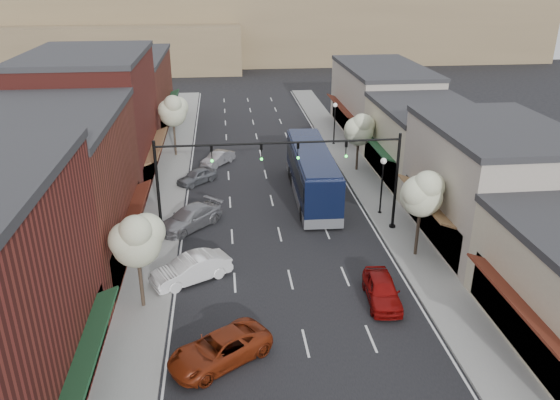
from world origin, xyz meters
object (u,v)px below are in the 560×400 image
object	(u,v)px
red_hatchback	(382,290)
parked_car_b	(191,269)
signal_mast_right	(363,169)
tree_right_far	(359,128)
tree_left_far	(173,110)
signal_mast_left	(194,175)
parked_car_a	(219,349)
lamp_post_near	(382,177)
parked_car_c	(190,218)
coach_bus	(312,173)
tree_left_near	(137,239)
parked_car_e	(218,158)
parked_car_d	(197,176)
lamp_post_far	(335,117)
tree_right_near	(423,192)

from	to	relation	value
red_hatchback	parked_car_b	distance (m)	11.04
signal_mast_right	parked_car_b	size ratio (longest dim) A/B	1.74
signal_mast_right	tree_right_far	size ratio (longest dim) A/B	1.51
tree_left_far	signal_mast_left	bearing A→B (deg)	-81.65
parked_car_a	tree_left_far	bearing A→B (deg)	154.17
lamp_post_near	parked_car_b	world-z (taller)	lamp_post_near
parked_car_c	coach_bus	bearing A→B (deg)	70.26
parked_car_b	signal_mast_right	bearing A→B (deg)	87.49
tree_left_near	parked_car_b	world-z (taller)	tree_left_near
tree_right_far	tree_left_far	distance (m)	17.66
signal_mast_right	red_hatchback	world-z (taller)	signal_mast_right
tree_right_far	tree_left_near	xyz separation A→B (m)	(-16.60, -20.00, 0.23)
tree_right_far	lamp_post_near	size ratio (longest dim) A/B	1.22
signal_mast_right	coach_bus	size ratio (longest dim) A/B	0.64
lamp_post_near	parked_car_e	world-z (taller)	lamp_post_near
parked_car_d	red_hatchback	bearing A→B (deg)	-14.47
parked_car_b	lamp_post_far	bearing A→B (deg)	123.81
red_hatchback	parked_car_c	size ratio (longest dim) A/B	0.82
signal_mast_right	tree_right_far	distance (m)	12.27
tree_left_near	parked_car_e	xyz separation A→B (m)	(4.05, 23.10, -3.60)
lamp_post_near	lamp_post_far	bearing A→B (deg)	90.00
tree_left_far	lamp_post_near	size ratio (longest dim) A/B	1.38
red_hatchback	parked_car_b	xyz separation A→B (m)	(-10.52, 3.33, 0.05)
tree_right_near	parked_car_b	xyz separation A→B (m)	(-14.15, -1.41, -3.67)
tree_right_near	red_hatchback	bearing A→B (deg)	-127.44
signal_mast_right	parked_car_a	bearing A→B (deg)	-127.31
tree_left_far	coach_bus	world-z (taller)	tree_left_far
lamp_post_near	parked_car_d	xyz separation A→B (m)	(-13.80, 7.93, -2.37)
lamp_post_far	red_hatchback	size ratio (longest dim) A/B	1.04
coach_bus	lamp_post_near	bearing A→B (deg)	-39.78
tree_left_far	parked_car_d	distance (m)	8.79
lamp_post_far	parked_car_e	bearing A→B (deg)	-157.55
tree_right_near	parked_car_b	size ratio (longest dim) A/B	1.26
tree_left_far	lamp_post_near	bearing A→B (deg)	-43.89
signal_mast_left	tree_right_near	size ratio (longest dim) A/B	1.38
tree_right_far	parked_car_c	bearing A→B (deg)	-145.00
lamp_post_near	parked_car_b	bearing A→B (deg)	-149.64
tree_right_near	tree_left_far	distance (m)	27.56
signal_mast_right	signal_mast_left	xyz separation A→B (m)	(-11.24, 0.00, 0.00)
tree_right_far	red_hatchback	size ratio (longest dim) A/B	1.27
coach_bus	parked_car_d	world-z (taller)	coach_bus
coach_bus	parked_car_e	distance (m)	11.46
tree_left_far	coach_bus	size ratio (longest dim) A/B	0.47
parked_car_d	parked_car_e	distance (m)	4.95
signal_mast_right	parked_car_c	distance (m)	12.56
tree_right_far	parked_car_a	distance (m)	28.02
tree_right_near	parked_car_e	distance (m)	23.17
parked_car_a	parked_car_e	size ratio (longest dim) A/B	1.32
tree_left_near	coach_bus	xyz separation A→B (m)	(11.52, 14.52, -2.18)
tree_right_near	tree_left_near	size ratio (longest dim) A/B	1.05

